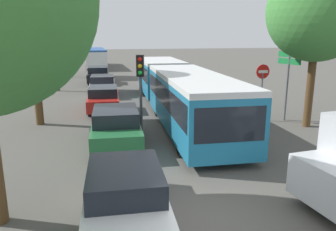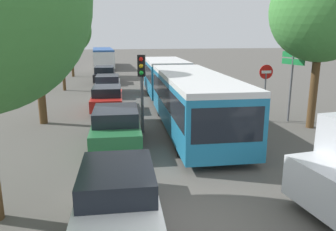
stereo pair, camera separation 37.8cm
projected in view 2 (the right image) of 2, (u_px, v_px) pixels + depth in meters
ground_plane at (205, 220)px, 7.65m from camera, size 200.00×200.00×0.00m
articulated_bus at (179, 86)px, 18.02m from camera, size 3.52×17.29×2.55m
city_bus_rear at (103, 56)px, 44.62m from camera, size 2.75×11.52×2.47m
queued_car_white at (118, 195)px, 7.33m from camera, size 1.96×4.16×1.41m
queued_car_green at (116, 126)px, 12.75m from camera, size 2.06×4.36×1.48m
queued_car_red at (107, 98)px, 18.73m from camera, size 1.93×4.09×1.39m
queued_car_silver at (108, 85)px, 23.72m from camera, size 1.98×4.19×1.42m
queued_car_black at (105, 75)px, 29.65m from camera, size 2.06×4.37×1.48m
traffic_light at (142, 76)px, 13.87m from camera, size 0.37×0.39×3.40m
no_entry_sign at (265, 84)px, 16.01m from camera, size 0.70×0.08×2.82m
direction_sign_post at (292, 70)px, 15.87m from camera, size 0.40×1.37×3.60m
tree_left_mid at (34, 12)px, 14.82m from camera, size 4.26×4.26×7.88m
tree_left_far at (61, 34)px, 24.69m from camera, size 3.29×3.29×6.00m
tree_left_distant at (70, 30)px, 33.27m from camera, size 4.27×4.27×7.09m
tree_right_near at (322, 11)px, 14.09m from camera, size 4.43×4.43×7.46m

